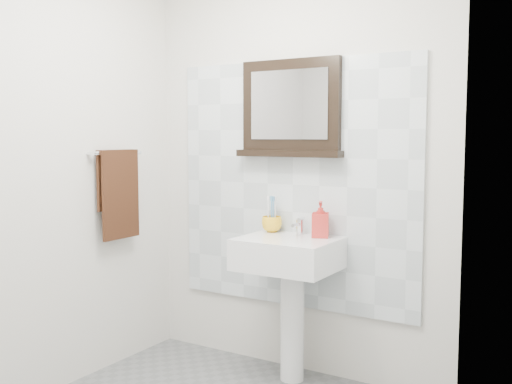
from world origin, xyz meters
TOP-DOWN VIEW (x-y plane):
  - back_wall at (0.00, 1.10)m, footprint 2.00×0.01m
  - left_wall at (-1.00, 0.00)m, footprint 0.01×2.20m
  - right_wall at (1.00, 0.00)m, footprint 0.01×2.20m
  - splashback at (0.00, 1.09)m, footprint 1.60×0.02m
  - pedestal_sink at (0.09, 0.87)m, footprint 0.55×0.44m
  - toothbrush_cup at (-0.10, 1.00)m, footprint 0.12×0.12m
  - toothbrushes at (-0.10, 1.00)m, footprint 0.05×0.04m
  - soap_dispenser at (0.23, 0.99)m, footprint 0.12×0.12m
  - framed_mirror at (-0.01, 1.06)m, footprint 0.68×0.11m
  - towel_bar at (-0.95, 0.56)m, footprint 0.07×0.40m
  - hand_towel at (-0.94, 0.56)m, footprint 0.06×0.30m

SIDE VIEW (x-z plane):
  - pedestal_sink at x=0.09m, z-range 0.20..1.16m
  - toothbrush_cup at x=-0.10m, z-range 0.86..0.96m
  - soap_dispenser at x=0.23m, z-range 0.86..1.07m
  - toothbrushes at x=-0.10m, z-range 0.88..1.09m
  - hand_towel at x=-0.94m, z-range 0.86..1.41m
  - splashback at x=0.00m, z-range 0.40..1.90m
  - back_wall at x=0.00m, z-range 0.00..2.50m
  - left_wall at x=-1.00m, z-range 0.00..2.50m
  - right_wall at x=1.00m, z-range 0.00..2.50m
  - towel_bar at x=-0.95m, z-range 1.33..1.35m
  - framed_mirror at x=-0.01m, z-range 1.31..1.89m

